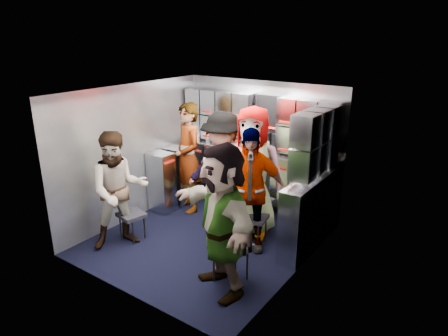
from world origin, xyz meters
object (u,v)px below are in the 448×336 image
Objects in this scene: attendant_standing at (188,158)px; attendant_arc_a at (119,190)px; jump_seat_mid_right at (255,219)px; attendant_arc_e at (222,220)px; jump_seat_center at (257,202)px; jump_seat_mid_left at (229,196)px; attendant_arc_d at (248,190)px; jump_seat_near_right at (231,249)px; attendant_arc_c at (252,172)px; jump_seat_near_left at (132,216)px; attendant_arc_b at (223,171)px.

attendant_arc_a is (-0.01, -1.43, -0.08)m from attendant_standing.
jump_seat_mid_right is 1.28m from attendant_arc_e.
jump_seat_center is 1.17× the size of jump_seat_mid_right.
jump_seat_mid_left is 0.27× the size of attendant_arc_d.
jump_seat_mid_left is 0.97× the size of jump_seat_center.
jump_seat_near_right is (0.25, -0.96, 0.08)m from jump_seat_mid_right.
attendant_arc_c reaches higher than attendant_arc_d.
attendant_arc_e is at bearing -12.82° from attendant_standing.
jump_seat_near_left is 1.01× the size of jump_seat_mid_right.
jump_seat_mid_right is 0.23× the size of attendant_arc_b.
attendant_arc_a is (-0.79, -1.48, 0.41)m from jump_seat_mid_left.
attendant_arc_c is at bearing -16.50° from jump_seat_mid_left.
jump_seat_mid_right is 0.24× the size of attendant_arc_d.
jump_seat_near_left is 1.36m from attendant_standing.
jump_seat_mid_right is at bearing 104.38° from jump_seat_near_right.
attendant_standing is (-1.25, -0.08, 0.48)m from jump_seat_center.
jump_seat_center is 0.27× the size of attendant_arc_d.
attendant_arc_a reaches higher than jump_seat_mid_right.
attendant_arc_d is at bearing -90.00° from jump_seat_mid_right.
jump_seat_mid_right is 0.25× the size of attendant_arc_a.
attendant_standing reaches higher than jump_seat_mid_left.
attendant_arc_a is 0.96× the size of attendant_arc_d.
attendant_arc_a reaches higher than jump_seat_near_left.
jump_seat_mid_right is at bearing -66.66° from attendant_arc_c.
jump_seat_near_right is 0.26× the size of attendant_arc_c.
jump_seat_center is 2.01m from attendant_arc_a.
attendant_arc_e reaches higher than attendant_arc_d.
attendant_arc_d is at bearing -81.30° from attendant_arc_c.
jump_seat_mid_left reaches higher than jump_seat_near_left.
attendant_arc_e is (1.71, -0.04, 0.07)m from attendant_arc_a.
attendant_arc_c is (-0.44, 1.19, 0.51)m from jump_seat_near_right.
attendant_standing is at bearing 158.75° from attendant_arc_c.
attendant_arc_c is (1.27, 1.16, 0.58)m from jump_seat_near_left.
jump_seat_near_right is 0.28× the size of attendant_arc_b.
attendant_arc_e is (1.71, -0.22, 0.52)m from jump_seat_near_left.
attendant_arc_b is at bearing 1.91° from attendant_arc_a.
attendant_arc_b is at bearing 54.82° from jump_seat_near_left.
jump_seat_near_right is 0.48m from attendant_arc_e.
jump_seat_near_right is 0.91m from attendant_arc_d.
attendant_arc_d is at bearing -34.91° from attendant_arc_b.
jump_seat_near_left is 0.24× the size of attendant_arc_d.
jump_seat_mid_right is 1.89m from attendant_arc_a.
attendant_arc_e is at bearing -61.15° from attendant_arc_b.
attendant_arc_b is at bearing 128.66° from jump_seat_near_right.
attendant_arc_d reaches higher than jump_seat_center.
jump_seat_near_right is (1.71, -0.04, 0.07)m from jump_seat_near_left.
jump_seat_mid_right is at bearing 130.23° from attendant_arc_e.
attendant_arc_d is (1.47, 0.74, 0.49)m from jump_seat_near_left.
attendant_arc_b is 0.78m from attendant_arc_d.
attendant_arc_a is at bearing -118.06° from jump_seat_mid_left.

